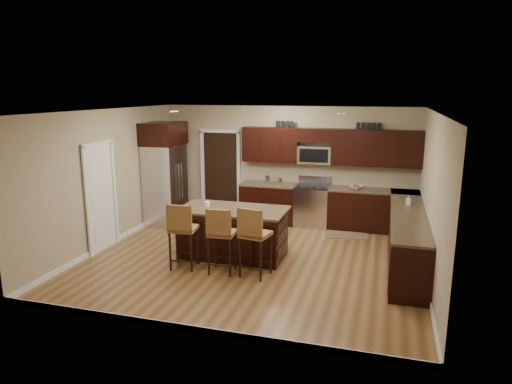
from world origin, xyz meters
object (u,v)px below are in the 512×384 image
(island, at_px, (233,234))
(stool_right, at_px, (253,234))
(stool_left, at_px, (182,228))
(stool_mid, at_px, (221,233))
(range, at_px, (312,205))
(refrigerator, at_px, (165,173))

(island, height_order, stool_right, stool_right)
(island, xyz_separation_m, stool_left, (-0.63, -0.85, 0.30))
(stool_mid, distance_m, stool_right, 0.57)
(range, bearing_deg, refrigerator, -166.67)
(stool_mid, xyz_separation_m, stool_right, (0.57, -0.00, 0.03))
(range, relative_size, island, 0.56)
(range, xyz_separation_m, refrigerator, (-3.30, -0.78, 0.73))
(island, xyz_separation_m, refrigerator, (-2.20, 1.62, 0.77))
(island, relative_size, stool_left, 1.70)
(range, height_order, refrigerator, refrigerator)
(stool_left, distance_m, stool_mid, 0.71)
(island, relative_size, stool_mid, 1.74)
(island, bearing_deg, stool_right, -52.27)
(stool_mid, bearing_deg, stool_left, 176.32)
(range, distance_m, island, 2.64)
(stool_mid, xyz_separation_m, refrigerator, (-2.29, 2.47, 0.49))
(island, relative_size, refrigerator, 0.85)
(range, distance_m, stool_right, 3.29)
(range, relative_size, stool_mid, 0.96)
(stool_mid, height_order, refrigerator, refrigerator)
(stool_left, height_order, refrigerator, refrigerator)
(stool_right, xyz_separation_m, refrigerator, (-2.86, 2.47, 0.46))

